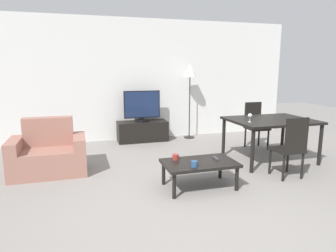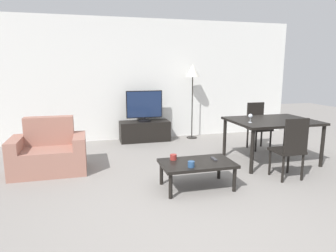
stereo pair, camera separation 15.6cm
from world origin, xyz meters
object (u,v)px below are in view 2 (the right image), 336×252
cup_white_near (173,157)px  armchair (49,153)px  coffee_table (197,165)px  cup_colored_far (191,164)px  dining_chair_near (291,146)px  tv (144,106)px  floor_lamp (193,75)px  remote_primary (214,159)px  tv_stand (145,131)px  dining_chair_far (257,124)px  dining_table (272,124)px  wine_glass_left (250,116)px

cup_white_near → armchair: bearing=149.1°
coffee_table → cup_colored_far: size_ratio=11.45×
dining_chair_near → cup_colored_far: size_ratio=10.75×
tv → floor_lamp: size_ratio=0.47×
tv → remote_primary: 2.87m
tv_stand → coffee_table: (0.20, -2.85, 0.10)m
coffee_table → tv_stand: bearing=93.9°
floor_lamp → dining_chair_far: bearing=-50.2°
armchair → dining_chair_near: (3.44, -1.28, 0.21)m
dining_chair_far → floor_lamp: (-0.99, 1.19, 0.96)m
floor_lamp → remote_primary: 3.07m
dining_chair_near → cup_colored_far: bearing=-175.4°
dining_table → cup_white_near: 2.06m
armchair → dining_table: size_ratio=0.79×
floor_lamp → remote_primary: size_ratio=11.35×
tv → dining_table: bearing=-47.8°
tv → dining_chair_far: 2.44m
dining_table → floor_lamp: size_ratio=0.83×
armchair → dining_chair_near: size_ratio=1.20×
remote_primary → cup_colored_far: (-0.41, -0.23, 0.03)m
coffee_table → dining_table: dining_table is taller
armchair → dining_table: bearing=-6.5°
dining_table → cup_white_near: size_ratio=15.39×
cup_white_near → dining_table: bearing=17.6°
armchair → floor_lamp: bearing=28.9°
dining_chair_near → floor_lamp: floor_lamp is taller
coffee_table → dining_chair_near: 1.43m
cup_colored_far → dining_chair_near: bearing=4.6°
floor_lamp → wine_glass_left: bearing=-84.0°
armchair → cup_white_near: size_ratio=12.13×
remote_primary → cup_white_near: 0.57m
tv_stand → coffee_table: tv_stand is taller
tv → dining_chair_near: 3.34m
wine_glass_left → cup_colored_far: bearing=-147.3°
floor_lamp → tv_stand: bearing=179.5°
cup_colored_far → coffee_table: bearing=50.9°
tv → dining_chair_far: tv is taller
dining_table → cup_white_near: (-1.95, -0.62, -0.26)m
wine_glass_left → cup_white_near: bearing=-161.8°
dining_chair_far → remote_primary: size_ratio=6.19×
cup_white_near → coffee_table: bearing=-32.4°
cup_colored_far → cup_white_near: bearing=110.1°
tv → dining_table: 2.77m
dining_chair_near → wine_glass_left: size_ratio=6.36×
cup_white_near → remote_primary: bearing=-13.8°
tv_stand → dining_table: size_ratio=0.78×
dining_table → cup_colored_far: (-1.81, -0.98, -0.26)m
dining_chair_far → armchair: bearing=-173.7°
wine_glass_left → dining_chair_near: bearing=-69.8°
tv_stand → floor_lamp: (1.12, -0.01, 1.24)m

